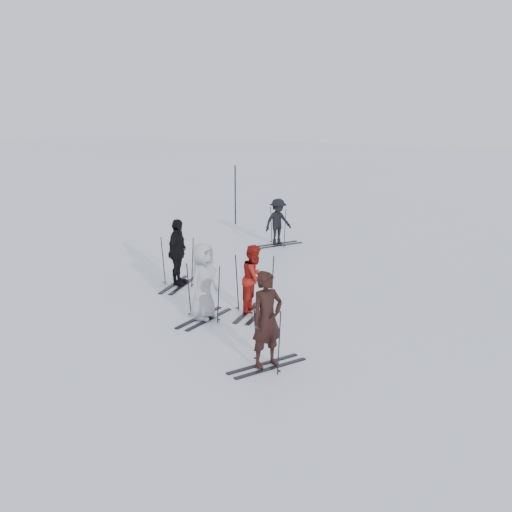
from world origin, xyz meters
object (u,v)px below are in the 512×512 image
(skier_near_dark, at_px, (267,321))
(skier_red, at_px, (255,280))
(piste_marker, at_px, (235,195))
(skier_uphill_left, at_px, (177,253))
(skier_grey, at_px, (203,282))
(skier_uphill_far, at_px, (278,222))

(skier_near_dark, height_order, skier_red, skier_near_dark)
(skier_red, distance_m, piste_marker, 10.76)
(skier_red, distance_m, skier_uphill_left, 2.91)
(skier_uphill_left, bearing_deg, skier_grey, -146.38)
(skier_red, xyz_separation_m, skier_uphill_far, (-2.35, 6.59, 0.00))
(skier_red, height_order, skier_uphill_far, skier_uphill_far)
(skier_uphill_far, distance_m, piste_marker, 4.08)
(skier_near_dark, xyz_separation_m, skier_uphill_left, (-4.22, 3.74, -0.01))
(skier_uphill_left, height_order, piste_marker, piste_marker)
(skier_grey, xyz_separation_m, skier_uphill_far, (-1.58, 7.49, -0.07))
(skier_grey, height_order, skier_uphill_left, skier_uphill_left)
(skier_uphill_left, xyz_separation_m, skier_uphill_far, (0.34, 5.50, -0.09))
(skier_red, xyz_separation_m, skier_grey, (-0.77, -0.90, 0.07))
(skier_red, height_order, skier_grey, skier_grey)
(skier_near_dark, xyz_separation_m, piste_marker, (-6.88, 11.98, 0.28))
(skier_uphill_far, bearing_deg, skier_near_dark, -125.67)
(skier_near_dark, bearing_deg, piste_marker, 58.69)
(skier_red, distance_m, skier_uphill_far, 7.00)
(skier_near_dark, distance_m, piste_marker, 13.81)
(skier_red, xyz_separation_m, piste_marker, (-5.35, 9.32, 0.38))
(piste_marker, bearing_deg, skier_near_dark, -60.12)
(skier_near_dark, distance_m, skier_uphill_left, 5.64)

